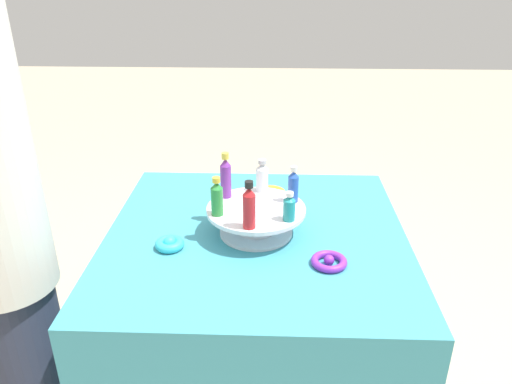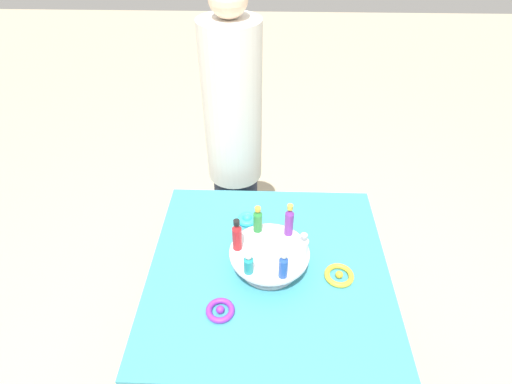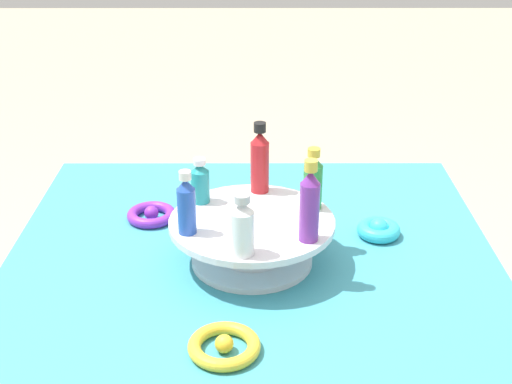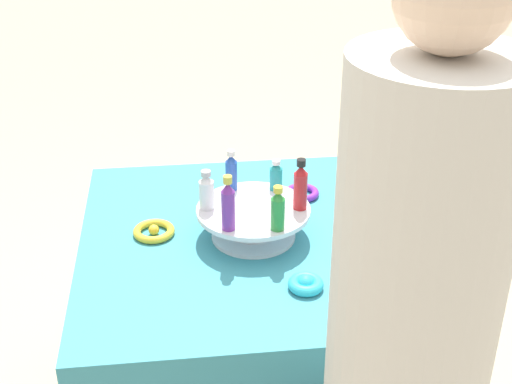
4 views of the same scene
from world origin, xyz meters
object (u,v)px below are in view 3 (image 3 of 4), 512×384
at_px(bottle_purple, 310,204).
at_px(bottle_red, 260,160).
at_px(bottle_teal, 200,182).
at_px(bottle_green, 313,181).
at_px(ribbon_bow_teal, 379,229).
at_px(display_stand, 252,237).
at_px(bottle_blue, 186,205).
at_px(bottle_clear, 242,227).
at_px(ribbon_bow_purple, 151,214).
at_px(ribbon_bow_gold, 224,346).

xyz_separation_m(bottle_purple, bottle_red, (-0.19, -0.08, -0.00)).
height_order(bottle_red, bottle_teal, bottle_red).
relative_size(bottle_green, bottle_teal, 1.35).
bearing_deg(bottle_green, ribbon_bow_teal, 109.60).
distance_m(display_stand, bottle_blue, 0.14).
relative_size(bottle_clear, ribbon_bow_teal, 1.26).
height_order(bottle_green, bottle_red, bottle_red).
relative_size(display_stand, bottle_green, 2.53).
bearing_deg(bottle_green, bottle_purple, -7.04).
bearing_deg(bottle_green, bottle_blue, -67.04).
distance_m(bottle_clear, bottle_teal, 0.20).
xyz_separation_m(bottle_clear, bottle_teal, (-0.19, -0.08, -0.01)).
distance_m(bottle_green, ribbon_bow_purple, 0.35).
relative_size(bottle_blue, bottle_green, 0.98).
height_order(bottle_clear, bottle_teal, bottle_clear).
xyz_separation_m(bottle_clear, bottle_purple, (-0.05, 0.11, 0.02)).
bearing_deg(bottle_teal, bottle_green, 82.96).
xyz_separation_m(bottle_clear, ribbon_bow_teal, (-0.21, 0.25, -0.12)).
bearing_deg(bottle_teal, display_stand, 52.96).
height_order(bottle_teal, ribbon_bow_gold, bottle_teal).
bearing_deg(bottle_blue, bottle_red, 142.96).
relative_size(bottle_teal, ribbon_bow_purple, 0.87).
relative_size(bottle_blue, bottle_purple, 0.79).
height_order(bottle_clear, ribbon_bow_purple, bottle_clear).
bearing_deg(bottle_teal, bottle_red, 112.96).
bearing_deg(ribbon_bow_gold, bottle_purple, 144.13).
bearing_deg(bottle_red, bottle_purple, 22.96).
height_order(bottle_green, ribbon_bow_purple, bottle_green).
height_order(bottle_blue, bottle_red, bottle_red).
bearing_deg(ribbon_bow_teal, bottle_purple, -41.97).
relative_size(bottle_blue, bottle_red, 0.82).
distance_m(bottle_clear, ribbon_bow_purple, 0.35).
bearing_deg(ribbon_bow_gold, bottle_teal, -170.63).
bearing_deg(ribbon_bow_gold, display_stand, 171.13).
bearing_deg(ribbon_bow_gold, ribbon_bow_purple, -158.87).
xyz_separation_m(bottle_blue, bottle_clear, (0.07, 0.09, -0.00)).
bearing_deg(bottle_clear, ribbon_bow_gold, -10.40).
distance_m(bottle_red, bottle_teal, 0.12).
distance_m(bottle_blue, bottle_red, 0.20).
height_order(display_stand, bottle_teal, bottle_teal).
xyz_separation_m(bottle_red, ribbon_bow_gold, (0.37, -0.05, -0.14)).
relative_size(display_stand, bottle_red, 2.13).
height_order(bottle_blue, ribbon_bow_gold, bottle_blue).
relative_size(bottle_blue, ribbon_bow_teal, 1.36).
distance_m(bottle_blue, bottle_teal, 0.12).
bearing_deg(bottle_teal, bottle_purple, 52.96).
bearing_deg(ribbon_bow_purple, bottle_red, 78.03).
xyz_separation_m(bottle_purple, ribbon_bow_teal, (-0.16, 0.15, -0.13)).
relative_size(bottle_blue, ribbon_bow_gold, 1.04).
xyz_separation_m(display_stand, ribbon_bow_gold, (0.25, -0.04, -0.04)).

